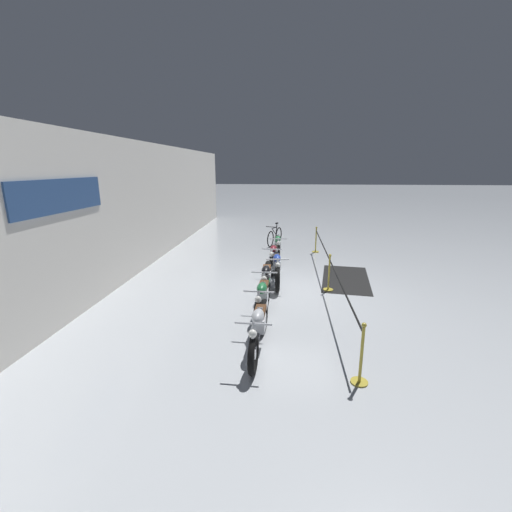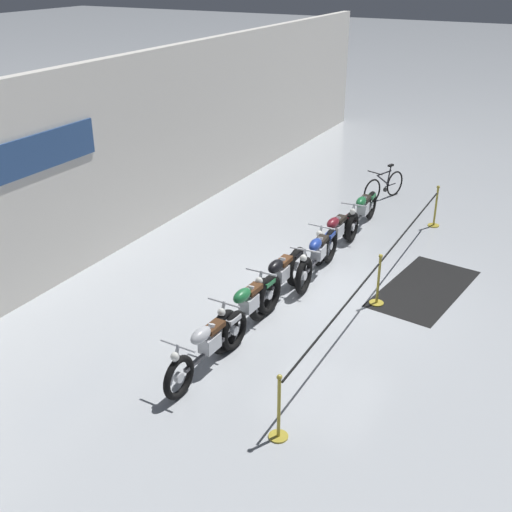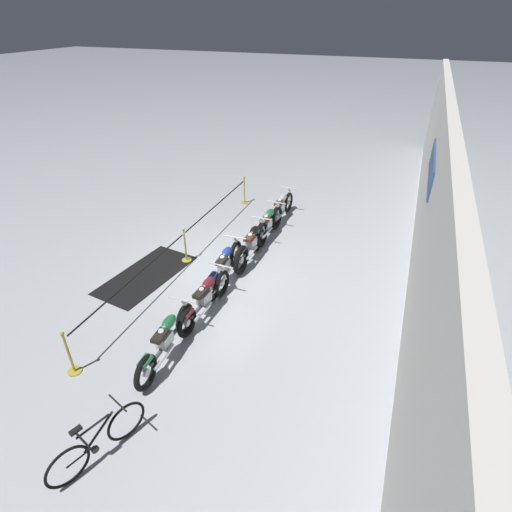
{
  "view_description": "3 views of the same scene",
  "coord_description": "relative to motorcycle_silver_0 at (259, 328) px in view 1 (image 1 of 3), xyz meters",
  "views": [
    {
      "loc": [
        -9.2,
        0.24,
        3.38
      ],
      "look_at": [
        0.24,
        1.06,
        0.9
      ],
      "focal_mm": 24.0,
      "sensor_mm": 36.0,
      "label": 1
    },
    {
      "loc": [
        -10.61,
        -4.03,
        6.1
      ],
      "look_at": [
        -0.9,
        1.14,
        0.94
      ],
      "focal_mm": 45.0,
      "sensor_mm": 36.0,
      "label": 2
    },
    {
      "loc": [
        8.36,
        4.4,
        6.17
      ],
      "look_at": [
        0.13,
        1.18,
        0.69
      ],
      "focal_mm": 28.0,
      "sensor_mm": 36.0,
      "label": 3
    }
  ],
  "objects": [
    {
      "name": "stanchion_mid_right",
      "position": [
        7.88,
        -1.7,
        -0.1
      ],
      "size": [
        0.28,
        0.28,
        1.05
      ],
      "color": "gold",
      "rests_on": "ground"
    },
    {
      "name": "motorcycle_black_2",
      "position": [
        2.63,
        0.02,
        0.02
      ],
      "size": [
        2.37,
        0.62,
        0.98
      ],
      "color": "black",
      "rests_on": "ground"
    },
    {
      "name": "bicycle",
      "position": [
        9.12,
        0.01,
        -0.08
      ],
      "size": [
        1.64,
        0.68,
        0.96
      ],
      "color": "black",
      "rests_on": "ground"
    },
    {
      "name": "motorcycle_silver_0",
      "position": [
        0.0,
        0.0,
        0.0
      ],
      "size": [
        2.26,
        0.62,
        0.93
      ],
      "color": "black",
      "rests_on": "ground"
    },
    {
      "name": "motorcycle_green_1",
      "position": [
        1.36,
        0.03,
        0.01
      ],
      "size": [
        2.31,
        0.62,
        0.97
      ],
      "color": "black",
      "rests_on": "ground"
    },
    {
      "name": "motorcycle_blue_3",
      "position": [
        3.95,
        -0.22,
        0.02
      ],
      "size": [
        2.36,
        0.62,
        0.96
      ],
      "color": "black",
      "rests_on": "ground"
    },
    {
      "name": "stanchion_mid_left",
      "position": [
        3.42,
        -1.7,
        -0.1
      ],
      "size": [
        0.28,
        0.28,
        1.05
      ],
      "color": "gold",
      "rests_on": "ground"
    },
    {
      "name": "stanchion_far_left",
      "position": [
        2.15,
        -1.7,
        0.26
      ],
      "size": [
        8.81,
        0.28,
        1.05
      ],
      "color": "gold",
      "rests_on": "ground"
    },
    {
      "name": "floor_banner",
      "position": [
        4.47,
        -2.35,
        -0.46
      ],
      "size": [
        2.96,
        1.75,
        0.01
      ],
      "primitive_type": "cube",
      "rotation": [
        0.0,
        0.0,
        -0.14
      ],
      "color": "black",
      "rests_on": "ground"
    },
    {
      "name": "motorcycle_green_5",
      "position": [
        6.83,
        -0.17,
        0.0
      ],
      "size": [
        2.32,
        0.62,
        0.93
      ],
      "color": "black",
      "rests_on": "ground"
    },
    {
      "name": "ground_plane",
      "position": [
        3.37,
        -0.69,
        -0.46
      ],
      "size": [
        120.0,
        120.0,
        0.0
      ],
      "primitive_type": "plane",
      "color": "#B2B7BC"
    },
    {
      "name": "back_wall",
      "position": [
        3.37,
        4.43,
        1.64
      ],
      "size": [
        28.0,
        0.29,
        4.2
      ],
      "color": "silver",
      "rests_on": "ground"
    },
    {
      "name": "motorcycle_maroon_4",
      "position": [
        5.3,
        -0.08,
        -0.01
      ],
      "size": [
        2.3,
        0.62,
        0.92
      ],
      "color": "black",
      "rests_on": "ground"
    }
  ]
}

